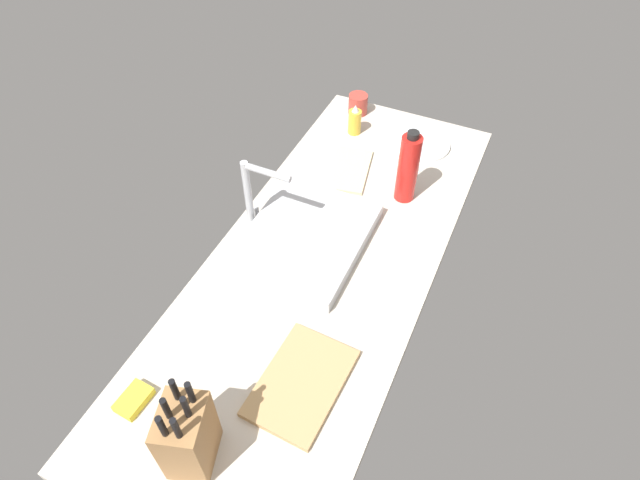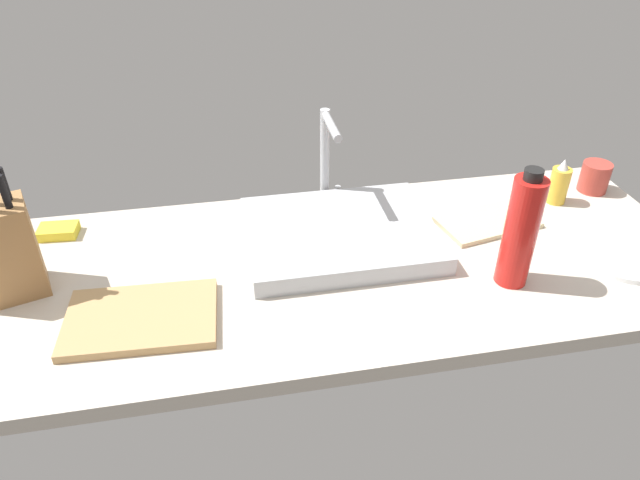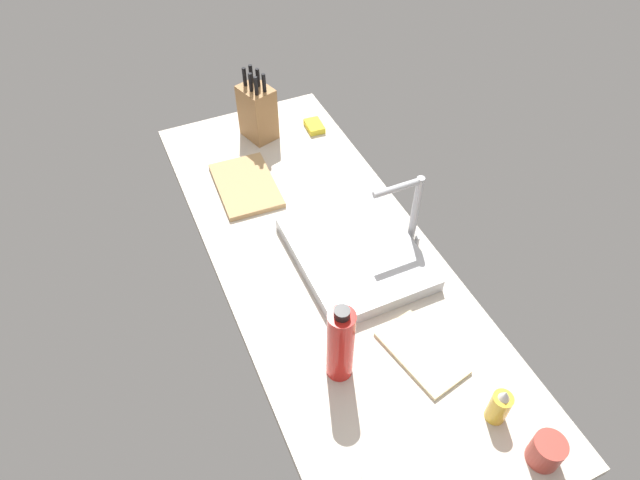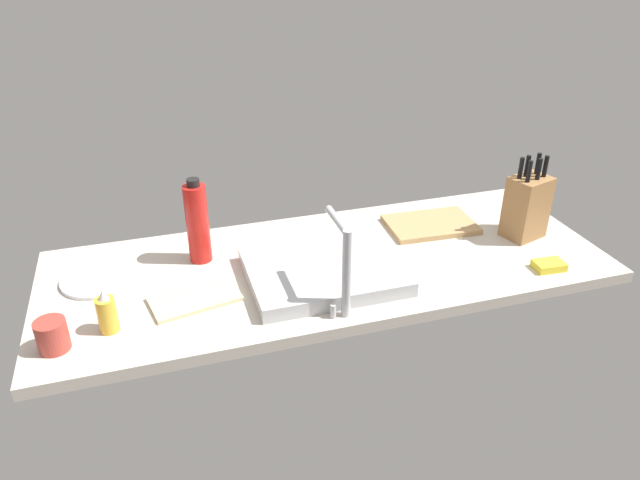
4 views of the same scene
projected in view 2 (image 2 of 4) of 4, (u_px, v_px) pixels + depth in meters
countertop_slab at (330, 270)px, 133.24cm from camera, size 170.84×65.52×3.50cm
sink_basin at (340, 234)px, 138.24cm from camera, size 44.07×35.20×4.40cm
faucet at (327, 151)px, 145.12cm from camera, size 5.50×16.39×25.43cm
knife_block at (3, 250)px, 118.01cm from camera, size 14.80×13.03×27.59cm
cutting_board at (141, 318)px, 115.71cm from camera, size 30.24×20.82×1.80cm
soap_bottle at (559, 184)px, 152.28cm from camera, size 4.97×4.97×12.36cm
water_bottle at (521, 231)px, 120.19cm from camera, size 6.85×6.85×26.79cm
dinner_plate at (625, 254)px, 134.24cm from camera, size 21.91×21.91×1.20cm
dish_towel at (487, 222)px, 145.61cm from camera, size 26.00×17.77×1.20cm
coffee_mug at (595, 177)px, 158.03cm from camera, size 7.61×7.61×8.06cm
dish_sponge at (58, 231)px, 141.17cm from camera, size 9.39×6.61×2.40cm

